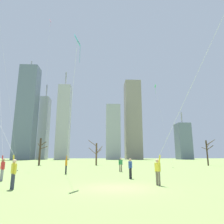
% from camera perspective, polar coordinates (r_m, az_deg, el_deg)
% --- Properties ---
extents(ground_plane, '(400.00, 400.00, 0.00)m').
position_cam_1_polar(ground_plane, '(12.55, 1.51, -20.53)').
color(ground_plane, '#7A934C').
extents(kite_flyer_foreground_right_teal, '(1.97, 7.65, 11.79)m').
position_cam_1_polar(kite_flyer_foreground_right_teal, '(21.37, -12.35, -9.90)').
color(kite_flyer_foreground_right_teal, black).
rests_on(kite_flyer_foreground_right_teal, ground).
extents(kite_flyer_far_back_white, '(7.09, 9.28, 18.97)m').
position_cam_1_polar(kite_flyer_far_back_white, '(20.17, -28.78, -2.98)').
color(kite_flyer_far_back_white, gray).
rests_on(kite_flyer_far_back_white, ground).
extents(kite_flyer_midfield_center_yellow, '(4.58, 10.04, 14.97)m').
position_cam_1_polar(kite_flyer_midfield_center_yellow, '(12.40, 18.17, -3.11)').
color(kite_flyer_midfield_center_yellow, '#726656').
rests_on(kite_flyer_midfield_center_yellow, ground).
extents(kite_flyer_foreground_left_red, '(7.51, 5.99, 10.78)m').
position_cam_1_polar(kite_flyer_foreground_left_red, '(14.41, -28.38, -7.85)').
color(kite_flyer_foreground_left_red, '#33384C').
rests_on(kite_flyer_foreground_left_red, ground).
extents(bystander_watching_nearby, '(0.34, 0.45, 1.62)m').
position_cam_1_polar(bystander_watching_nearby, '(17.49, 5.17, -15.21)').
color(bystander_watching_nearby, black).
rests_on(bystander_watching_nearby, ground).
extents(bystander_strolling_midfield, '(0.48, 0.31, 1.62)m').
position_cam_1_polar(bystander_strolling_midfield, '(25.22, 2.44, -14.38)').
color(bystander_strolling_midfield, '#726656').
rests_on(bystander_strolling_midfield, ground).
extents(distant_kite_drifting_right_pink, '(2.15, 7.75, 27.65)m').
position_cam_1_polar(distant_kite_drifting_right_pink, '(42.93, -17.40, 17.34)').
color(distant_kite_drifting_right_pink, pink).
rests_on(distant_kite_drifting_right_pink, ground).
extents(distant_kite_high_overhead_green, '(1.04, 5.23, 15.97)m').
position_cam_1_polar(distant_kite_high_overhead_green, '(40.73, 12.48, 5.02)').
color(distant_kite_high_overhead_green, green).
rests_on(distant_kite_high_overhead_green, ground).
extents(bare_tree_rightmost, '(2.16, 2.72, 5.18)m').
position_cam_1_polar(bare_tree_rightmost, '(46.06, 25.24, -9.97)').
color(bare_tree_rightmost, '#423326').
rests_on(bare_tree_rightmost, ground).
extents(bare_tree_right_of_center, '(3.13, 2.40, 5.27)m').
position_cam_1_polar(bare_tree_right_of_center, '(43.61, -4.44, -11.40)').
color(bare_tree_right_of_center, brown).
rests_on(bare_tree_right_of_center, ground).
extents(bare_tree_center, '(2.33, 2.12, 5.57)m').
position_cam_1_polar(bare_tree_center, '(45.40, -19.50, -10.23)').
color(bare_tree_center, '#423326').
rests_on(bare_tree_center, ground).
extents(skyline_tall_tower, '(8.89, 6.98, 34.23)m').
position_cam_1_polar(skyline_tall_tower, '(127.78, 0.32, -5.53)').
color(skyline_tall_tower, '#9EA3AD').
rests_on(skyline_tall_tower, ground).
extents(skyline_short_annex, '(7.95, 7.71, 57.32)m').
position_cam_1_polar(skyline_short_annex, '(133.02, -13.43, -2.57)').
color(skyline_short_annex, '#B2B2B7').
rests_on(skyline_short_annex, ground).
extents(skyline_wide_slab, '(10.63, 11.47, 53.09)m').
position_cam_1_polar(skyline_wide_slab, '(139.01, 5.86, -2.09)').
color(skyline_wide_slab, gray).
rests_on(skyline_wide_slab, ground).
extents(skyline_squat_block, '(10.86, 9.62, 61.80)m').
position_cam_1_polar(skyline_squat_block, '(134.03, -22.74, 0.18)').
color(skyline_squat_block, slate).
rests_on(skyline_squat_block, ground).
extents(skyline_slender_spire, '(8.27, 9.73, 30.94)m').
position_cam_1_polar(skyline_slender_spire, '(141.78, 19.40, -7.74)').
color(skyline_slender_spire, slate).
rests_on(skyline_slender_spire, ground).
extents(skyline_mid_tower_left, '(5.41, 9.09, 50.57)m').
position_cam_1_polar(skyline_mid_tower_left, '(142.34, -18.57, -4.17)').
color(skyline_mid_tower_left, '#9EA3AD').
rests_on(skyline_mid_tower_left, ground).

